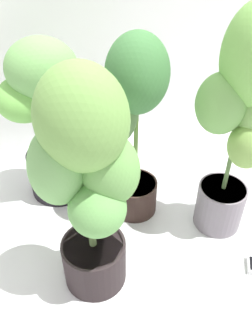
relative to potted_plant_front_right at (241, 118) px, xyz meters
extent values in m
plane|color=silver|center=(-0.29, 0.08, -0.55)|extent=(8.00, 8.00, 0.00)
cylinder|color=slate|center=(0.00, 0.01, -0.44)|extent=(0.21, 0.21, 0.21)
cylinder|color=#403224|center=(0.00, 0.01, -0.35)|extent=(0.19, 0.19, 0.02)
cylinder|color=#567942|center=(0.00, 0.01, -0.02)|extent=(0.02, 0.02, 0.64)
ellipsoid|color=#6EA652|center=(-0.08, 0.03, 0.06)|extent=(0.18, 0.19, 0.23)
ellipsoid|color=#81AC50|center=(0.01, -0.05, -0.09)|extent=(0.15, 0.15, 0.19)
cylinder|color=black|center=(-0.60, 0.49, -0.44)|extent=(0.27, 0.27, 0.22)
cylinder|color=#413319|center=(-0.60, 0.49, -0.34)|extent=(0.25, 0.25, 0.02)
cylinder|color=#597E43|center=(-0.60, 0.49, -0.10)|extent=(0.02, 0.02, 0.47)
ellipsoid|color=#71AF5C|center=(-0.60, 0.49, 0.08)|extent=(0.38, 0.36, 0.25)
ellipsoid|color=#72BD50|center=(-0.69, 0.51, -0.04)|extent=(0.34, 0.34, 0.19)
ellipsoid|color=#78B953|center=(-0.53, 0.47, -0.06)|extent=(0.27, 0.23, 0.20)
cylinder|color=#31211C|center=(-0.31, 0.22, -0.47)|extent=(0.20, 0.20, 0.16)
cylinder|color=#48291A|center=(-0.31, 0.22, -0.40)|extent=(0.19, 0.19, 0.02)
cylinder|color=#5D833A|center=(-0.31, 0.22, -0.10)|extent=(0.02, 0.02, 0.58)
ellipsoid|color=#3F773D|center=(-0.31, 0.22, 0.12)|extent=(0.34, 0.34, 0.30)
ellipsoid|color=#4B703D|center=(-0.38, 0.24, -0.03)|extent=(0.22, 0.22, 0.26)
cylinder|color=#292021|center=(-0.59, -0.06, -0.45)|extent=(0.24, 0.24, 0.19)
cylinder|color=#3C361B|center=(-0.59, -0.06, -0.36)|extent=(0.22, 0.22, 0.02)
cylinder|color=#5A7740|center=(-0.59, -0.06, -0.06)|extent=(0.03, 0.03, 0.59)
ellipsoid|color=#71A54E|center=(-0.59, -0.06, 0.16)|extent=(0.36, 0.35, 0.32)
ellipsoid|color=#74AF60|center=(-0.67, -0.04, 0.01)|extent=(0.25, 0.26, 0.26)
ellipsoid|color=#6CA753|center=(-0.53, -0.08, -0.01)|extent=(0.25, 0.26, 0.24)
ellipsoid|color=#69AA57|center=(-0.58, -0.12, -0.12)|extent=(0.26, 0.26, 0.18)
camera|label=1|loc=(-0.78, -0.85, 0.65)|focal=37.53mm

